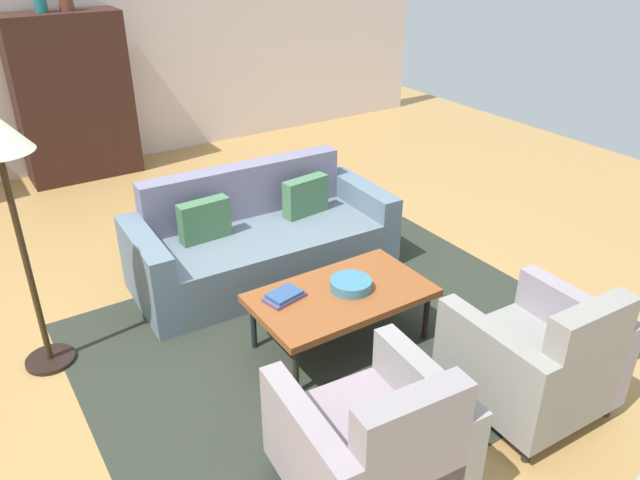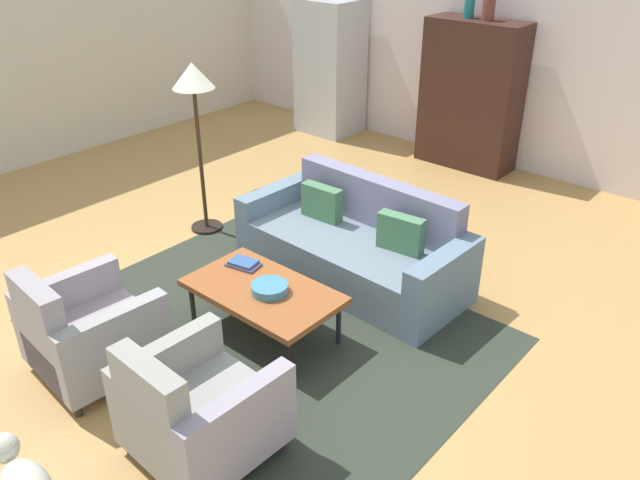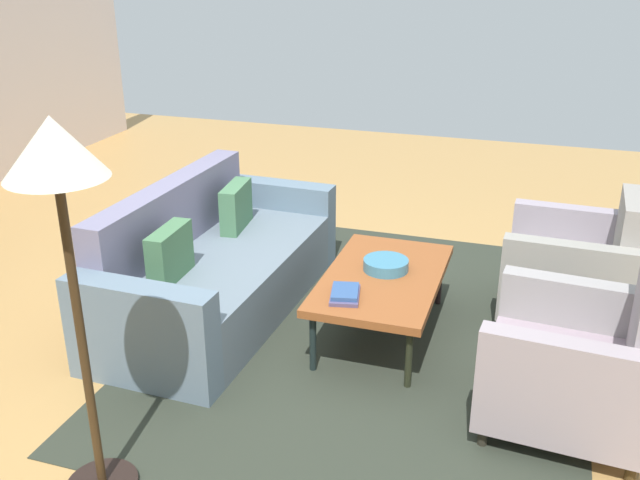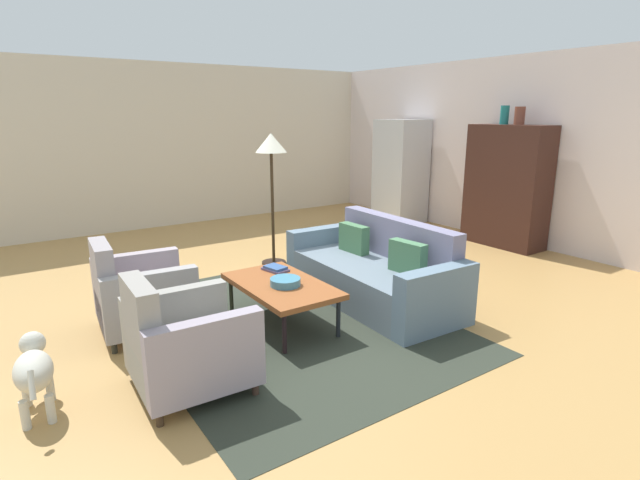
{
  "view_description": "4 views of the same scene",
  "coord_description": "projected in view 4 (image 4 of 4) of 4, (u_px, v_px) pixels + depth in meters",
  "views": [
    {
      "loc": [
        -1.74,
        -3.59,
        2.63
      ],
      "look_at": [
        0.33,
        -0.41,
        0.67
      ],
      "focal_mm": 34.59,
      "sensor_mm": 36.0,
      "label": 1
    },
    {
      "loc": [
        3.33,
        -3.57,
        3.07
      ],
      "look_at": [
        0.36,
        -0.13,
        0.62
      ],
      "focal_mm": 35.91,
      "sensor_mm": 36.0,
      "label": 2
    },
    {
      "loc": [
        -3.61,
        -1.58,
        2.29
      ],
      "look_at": [
        0.07,
        -0.39,
        0.7
      ],
      "focal_mm": 39.91,
      "sensor_mm": 36.0,
      "label": 3
    },
    {
      "loc": [
        4.11,
        -2.89,
        1.97
      ],
      "look_at": [
        0.21,
        -0.22,
        0.74
      ],
      "focal_mm": 27.61,
      "sensor_mm": 36.0,
      "label": 4
    }
  ],
  "objects": [
    {
      "name": "armchair_right",
      "position": [
        182.0,
        346.0,
        3.53
      ],
      "size": [
        0.83,
        0.83,
        0.88
      ],
      "rotation": [
        0.0,
        0.0,
        -0.03
      ],
      "color": "#3A1C13",
      "rests_on": "ground"
    },
    {
      "name": "refrigerator",
      "position": [
        401.0,
        171.0,
        9.03
      ],
      "size": [
        0.8,
        0.73,
        1.85
      ],
      "color": "#B7BABF",
      "rests_on": "ground"
    },
    {
      "name": "fruit_bowl",
      "position": [
        285.0,
        282.0,
        4.55
      ],
      "size": [
        0.28,
        0.28,
        0.07
      ],
      "primitive_type": "cylinder",
      "color": "teal",
      "rests_on": "coffee_table"
    },
    {
      "name": "book_stack",
      "position": [
        275.0,
        269.0,
        4.98
      ],
      "size": [
        0.29,
        0.22,
        0.05
      ],
      "color": "#4F476C",
      "rests_on": "coffee_table"
    },
    {
      "name": "dog",
      "position": [
        34.0,
        369.0,
        3.28
      ],
      "size": [
        0.71,
        0.28,
        0.48
      ],
      "rotation": [
        0.0,
        0.0,
        3.04
      ],
      "color": "beige",
      "rests_on": "ground"
    },
    {
      "name": "wall_back",
      "position": [
        546.0,
        153.0,
        7.13
      ],
      "size": [
        9.21,
        0.12,
        2.8
      ],
      "primitive_type": "cube",
      "color": "silver",
      "rests_on": "ground"
    },
    {
      "name": "wall_left",
      "position": [
        177.0,
        146.0,
        8.69
      ],
      "size": [
        0.12,
        7.78,
        2.8
      ],
      "primitive_type": "cube",
      "color": "beige",
      "rests_on": "ground"
    },
    {
      "name": "vase_round",
      "position": [
        520.0,
        116.0,
        7.01
      ],
      "size": [
        0.15,
        0.15,
        0.25
      ],
      "primitive_type": "cylinder",
      "color": "brown",
      "rests_on": "cabinet"
    },
    {
      "name": "floor_lamp",
      "position": [
        271.0,
        155.0,
        6.25
      ],
      "size": [
        0.4,
        0.4,
        1.72
      ],
      "color": "black",
      "rests_on": "ground"
    },
    {
      "name": "cabinet",
      "position": [
        507.0,
        186.0,
        7.35
      ],
      "size": [
        1.2,
        0.51,
        1.8
      ],
      "color": "#371E17",
      "rests_on": "ground"
    },
    {
      "name": "area_rug",
      "position": [
        287.0,
        322.0,
        4.76
      ],
      "size": [
        3.4,
        2.6,
        0.01
      ],
      "primitive_type": "cube",
      "color": "#2D3328",
      "rests_on": "ground"
    },
    {
      "name": "coffee_table",
      "position": [
        281.0,
        287.0,
        4.63
      ],
      "size": [
        1.2,
        0.7,
        0.42
      ],
      "color": "black",
      "rests_on": "ground"
    },
    {
      "name": "vase_tall",
      "position": [
        505.0,
        115.0,
        7.2
      ],
      "size": [
        0.13,
        0.13,
        0.27
      ],
      "primitive_type": "cylinder",
      "color": "#1A6F6D",
      "rests_on": "cabinet"
    },
    {
      "name": "armchair_left",
      "position": [
        137.0,
        296.0,
        4.49
      ],
      "size": [
        0.86,
        0.86,
        0.88
      ],
      "rotation": [
        0.0,
        0.0,
        -0.08
      ],
      "color": "#2A271E",
      "rests_on": "ground"
    },
    {
      "name": "ground_plane",
      "position": [
        326.0,
        299.0,
        5.36
      ],
      "size": [
        11.05,
        11.05,
        0.0
      ],
      "primitive_type": "plane",
      "color": "#B2864B"
    },
    {
      "name": "couch",
      "position": [
        377.0,
        273.0,
        5.3
      ],
      "size": [
        2.13,
        0.97,
        0.86
      ],
      "rotation": [
        0.0,
        0.0,
        3.11
      ],
      "color": "slate",
      "rests_on": "ground"
    }
  ]
}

